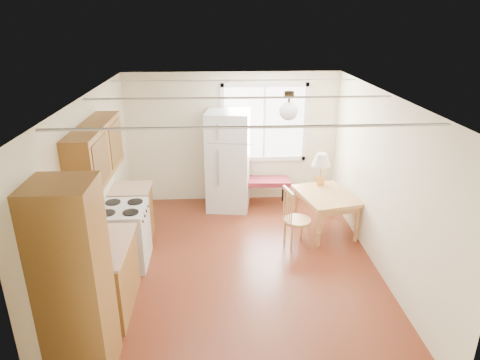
{
  "coord_description": "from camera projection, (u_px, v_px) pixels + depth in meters",
  "views": [
    {
      "loc": [
        -0.29,
        -5.41,
        3.48
      ],
      "look_at": [
        0.04,
        0.55,
        1.15
      ],
      "focal_mm": 32.0,
      "sensor_mm": 36.0,
      "label": 1
    }
  ],
  "objects": [
    {
      "name": "room_shell",
      "position": [
        240.0,
        188.0,
        5.86
      ],
      "size": [
        4.6,
        5.6,
        2.62
      ],
      "color": "#521D10",
      "rests_on": "ground"
    },
    {
      "name": "kitchen_run",
      "position": [
        105.0,
        240.0,
        5.33
      ],
      "size": [
        0.65,
        3.4,
        2.2
      ],
      "color": "brown",
      "rests_on": "ground"
    },
    {
      "name": "window_unit",
      "position": [
        264.0,
        123.0,
        8.08
      ],
      "size": [
        1.64,
        0.05,
        1.51
      ],
      "color": "white",
      "rests_on": "room_shell"
    },
    {
      "name": "pendant_light",
      "position": [
        289.0,
        110.0,
        5.91
      ],
      "size": [
        0.26,
        0.26,
        0.4
      ],
      "color": "#2E2114",
      "rests_on": "room_shell"
    },
    {
      "name": "refrigerator",
      "position": [
        228.0,
        161.0,
        7.94
      ],
      "size": [
        0.86,
        0.86,
        1.86
      ],
      "rotation": [
        0.0,
        0.0,
        -0.14
      ],
      "color": "silver",
      "rests_on": "ground"
    },
    {
      "name": "bench",
      "position": [
        260.0,
        182.0,
        8.17
      ],
      "size": [
        1.17,
        0.48,
        0.53
      ],
      "rotation": [
        0.0,
        0.0,
        -0.05
      ],
      "color": "maroon",
      "rests_on": "ground"
    },
    {
      "name": "dining_table",
      "position": [
        326.0,
        200.0,
        7.14
      ],
      "size": [
        1.03,
        1.24,
        0.68
      ],
      "rotation": [
        0.0,
        0.0,
        0.22
      ],
      "color": "#B57E45",
      "rests_on": "ground"
    },
    {
      "name": "chair",
      "position": [
        292.0,
        214.0,
        6.65
      ],
      "size": [
        0.46,
        0.45,
        0.98
      ],
      "rotation": [
        0.0,
        0.0,
        0.22
      ],
      "color": "#B57E45",
      "rests_on": "ground"
    },
    {
      "name": "table_lamp",
      "position": [
        321.0,
        162.0,
        7.35
      ],
      "size": [
        0.33,
        0.33,
        0.57
      ],
      "rotation": [
        0.0,
        0.0,
        0.31
      ],
      "color": "#C08B3D",
      "rests_on": "dining_table"
    },
    {
      "name": "coffee_maker",
      "position": [
        88.0,
        256.0,
        4.62
      ],
      "size": [
        0.24,
        0.28,
        0.35
      ],
      "rotation": [
        0.0,
        0.0,
        0.34
      ],
      "color": "black",
      "rests_on": "kitchen_run"
    },
    {
      "name": "kettle",
      "position": [
        99.0,
        232.0,
        5.22
      ],
      "size": [
        0.11,
        0.11,
        0.21
      ],
      "color": "red",
      "rests_on": "kitchen_run"
    }
  ]
}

